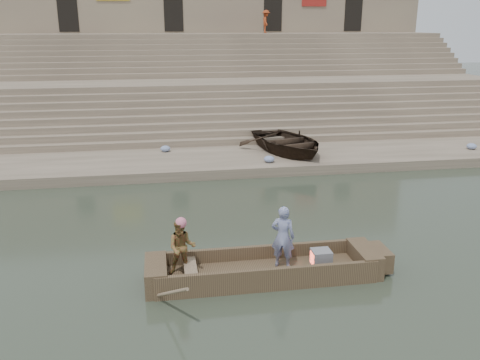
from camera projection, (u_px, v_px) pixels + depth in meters
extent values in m
plane|color=#262F23|center=(285.00, 240.00, 14.25)|extent=(120.00, 120.00, 0.00)
cube|color=gray|center=(240.00, 161.00, 21.72)|extent=(32.00, 4.00, 0.40)
cube|color=gray|center=(218.00, 106.00, 28.43)|extent=(32.00, 3.00, 2.80)
cube|color=gray|center=(206.00, 73.00, 34.66)|extent=(32.00, 3.00, 5.20)
cube|color=gray|center=(232.00, 145.00, 23.80)|extent=(32.00, 0.50, 0.70)
cube|color=gray|center=(230.00, 140.00, 24.22)|extent=(32.00, 0.50, 1.00)
cube|color=gray|center=(229.00, 135.00, 24.65)|extent=(32.00, 0.50, 1.30)
cube|color=gray|center=(227.00, 130.00, 25.07)|extent=(32.00, 0.50, 1.60)
cube|color=gray|center=(226.00, 125.00, 25.50)|extent=(32.00, 0.50, 1.90)
cube|color=gray|center=(225.00, 120.00, 25.93)|extent=(32.00, 0.50, 2.20)
cube|color=gray|center=(223.00, 115.00, 26.35)|extent=(32.00, 0.50, 2.50)
cube|color=gray|center=(222.00, 111.00, 26.78)|extent=(32.00, 0.50, 2.80)
cube|color=gray|center=(215.00, 99.00, 30.03)|extent=(32.00, 0.50, 3.10)
cube|color=gray|center=(214.00, 95.00, 30.45)|extent=(32.00, 0.50, 3.40)
cube|color=gray|center=(213.00, 92.00, 30.88)|extent=(32.00, 0.50, 3.70)
cube|color=gray|center=(212.00, 88.00, 31.31)|extent=(32.00, 0.50, 4.00)
cube|color=gray|center=(211.00, 85.00, 31.73)|extent=(32.00, 0.50, 4.30)
cube|color=gray|center=(210.00, 81.00, 32.16)|extent=(32.00, 0.50, 4.60)
cube|color=gray|center=(209.00, 78.00, 32.58)|extent=(32.00, 0.50, 4.90)
cube|color=gray|center=(208.00, 75.00, 33.01)|extent=(32.00, 0.50, 5.20)
cube|color=gray|center=(200.00, 27.00, 37.53)|extent=(32.00, 5.00, 11.20)
cube|color=black|center=(68.00, 11.00, 33.53)|extent=(1.30, 0.18, 2.60)
cube|color=black|center=(173.00, 12.00, 34.61)|extent=(1.30, 0.18, 2.60)
cube|color=black|center=(273.00, 12.00, 35.69)|extent=(1.30, 0.18, 2.60)
cube|color=black|center=(353.00, 12.00, 36.62)|extent=(1.30, 0.18, 2.60)
cube|color=brown|center=(263.00, 274.00, 12.13)|extent=(5.00, 1.30, 0.22)
cube|color=brown|center=(269.00, 280.00, 11.50)|extent=(5.20, 0.12, 0.56)
cube|color=brown|center=(258.00, 256.00, 12.66)|extent=(5.20, 0.12, 0.56)
cube|color=brown|center=(156.00, 275.00, 11.68)|extent=(0.50, 1.30, 0.60)
cube|color=brown|center=(364.00, 259.00, 12.47)|extent=(0.50, 1.30, 0.60)
cube|color=brown|center=(380.00, 257.00, 12.52)|extent=(0.35, 0.90, 0.50)
cube|color=#937A5B|center=(190.00, 268.00, 11.77)|extent=(0.30, 1.20, 0.08)
cylinder|color=#937A5B|center=(163.00, 294.00, 10.86)|extent=(1.03, 2.10, 1.36)
sphere|color=#DF6E88|center=(181.00, 223.00, 11.53)|extent=(0.26, 0.26, 0.26)
imported|color=navy|center=(283.00, 237.00, 12.04)|extent=(0.67, 0.57, 1.56)
imported|color=#267125|center=(182.00, 247.00, 11.71)|extent=(0.70, 0.57, 1.35)
cube|color=slate|center=(321.00, 258.00, 12.26)|extent=(0.46, 0.42, 0.40)
cube|color=#E5593F|center=(313.00, 258.00, 12.23)|extent=(0.04, 0.34, 0.32)
imported|color=#2D2116|center=(288.00, 142.00, 22.17)|extent=(4.48, 5.38, 0.96)
imported|color=#9B391A|center=(266.00, 22.00, 34.58)|extent=(0.70, 1.05, 1.52)
ellipsoid|color=#3F5999|center=(472.00, 146.00, 22.84)|extent=(0.44, 0.44, 0.26)
ellipsoid|color=#3F5999|center=(165.00, 149.00, 22.40)|extent=(0.44, 0.44, 0.26)
ellipsoid|color=#3F5999|center=(269.00, 159.00, 20.69)|extent=(0.44, 0.44, 0.26)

